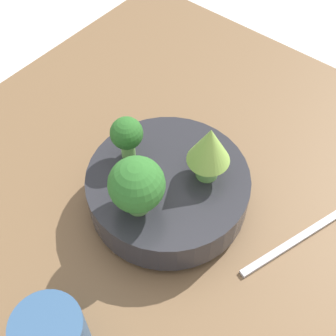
# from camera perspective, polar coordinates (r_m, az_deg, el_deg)

# --- Properties ---
(ground_plane) EXTENTS (6.00, 6.00, 0.00)m
(ground_plane) POSITION_cam_1_polar(r_m,az_deg,el_deg) (0.71, -1.14, -6.01)
(ground_plane) COLOR silver
(table) EXTENTS (0.86, 0.76, 0.04)m
(table) POSITION_cam_1_polar(r_m,az_deg,el_deg) (0.70, -1.17, -5.10)
(table) COLOR brown
(table) RESTS_ON ground_plane
(bowl) EXTENTS (0.22, 0.22, 0.07)m
(bowl) POSITION_cam_1_polar(r_m,az_deg,el_deg) (0.64, 0.00, -2.59)
(bowl) COLOR #28282D
(bowl) RESTS_ON table
(broccoli_floret_back) EXTENTS (0.04, 0.04, 0.07)m
(broccoli_floret_back) POSITION_cam_1_polar(r_m,az_deg,el_deg) (0.61, -5.26, 3.84)
(broccoli_floret_back) COLOR #6BA34C
(broccoli_floret_back) RESTS_ON bowl
(broccoli_floret_left) EXTENTS (0.07, 0.07, 0.08)m
(broccoli_floret_left) POSITION_cam_1_polar(r_m,az_deg,el_deg) (0.56, -3.84, -2.14)
(broccoli_floret_left) COLOR #609347
(broccoli_floret_left) RESTS_ON bowl
(romanesco_piece_near) EXTENTS (0.06, 0.06, 0.09)m
(romanesco_piece_near) POSITION_cam_1_polar(r_m,az_deg,el_deg) (0.58, 5.06, 2.40)
(romanesco_piece_near) COLOR #6BA34C
(romanesco_piece_near) RESTS_ON bowl
(fork) EXTENTS (0.17, 0.06, 0.01)m
(fork) POSITION_cam_1_polar(r_m,az_deg,el_deg) (0.66, 14.93, -8.77)
(fork) COLOR silver
(fork) RESTS_ON table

